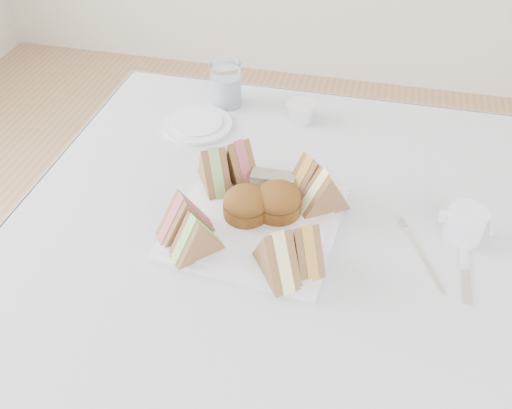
% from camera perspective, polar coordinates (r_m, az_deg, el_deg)
% --- Properties ---
extents(table, '(0.90, 0.90, 0.74)m').
position_cam_1_polar(table, '(1.31, 1.87, -14.24)').
color(table, brown).
rests_on(table, floor).
extents(tablecloth, '(1.02, 1.02, 0.01)m').
position_cam_1_polar(tablecloth, '(1.02, 2.32, -2.39)').
color(tablecloth, '#B1BDC8').
rests_on(tablecloth, table).
extents(serving_plate, '(0.33, 0.33, 0.01)m').
position_cam_1_polar(serving_plate, '(1.02, 0.00, -1.85)').
color(serving_plate, white).
rests_on(serving_plate, tablecloth).
extents(sandwich_fl_a, '(0.11, 0.10, 0.09)m').
position_cam_1_polar(sandwich_fl_a, '(0.97, -7.58, -1.04)').
color(sandwich_fl_a, brown).
rests_on(sandwich_fl_a, serving_plate).
extents(sandwich_fl_b, '(0.10, 0.10, 0.08)m').
position_cam_1_polar(sandwich_fl_b, '(0.93, -6.37, -3.18)').
color(sandwich_fl_b, brown).
rests_on(sandwich_fl_b, serving_plate).
extents(sandwich_fr_a, '(0.09, 0.10, 0.08)m').
position_cam_1_polar(sandwich_fr_a, '(0.92, 5.19, -4.10)').
color(sandwich_fr_a, brown).
rests_on(sandwich_fr_a, serving_plate).
extents(sandwich_fr_b, '(0.10, 0.11, 0.09)m').
position_cam_1_polar(sandwich_fr_b, '(0.89, 2.23, -5.03)').
color(sandwich_fr_b, brown).
rests_on(sandwich_fr_b, serving_plate).
extents(sandwich_bl_a, '(0.09, 0.11, 0.09)m').
position_cam_1_polar(sandwich_bl_a, '(1.07, -4.45, 3.98)').
color(sandwich_bl_a, brown).
rests_on(sandwich_bl_a, serving_plate).
extents(sandwich_bl_b, '(0.10, 0.11, 0.09)m').
position_cam_1_polar(sandwich_bl_b, '(1.08, -1.83, 4.77)').
color(sandwich_bl_b, brown).
rests_on(sandwich_bl_b, serving_plate).
extents(sandwich_br_a, '(0.11, 0.09, 0.09)m').
position_cam_1_polar(sandwich_br_a, '(1.02, 7.20, 1.56)').
color(sandwich_br_a, brown).
rests_on(sandwich_br_a, serving_plate).
extents(sandwich_br_b, '(0.10, 0.10, 0.09)m').
position_cam_1_polar(sandwich_br_b, '(1.05, 5.63, 3.18)').
color(sandwich_br_b, brown).
rests_on(sandwich_br_b, serving_plate).
extents(scone_left, '(0.10, 0.10, 0.06)m').
position_cam_1_polar(scone_left, '(1.00, -1.07, 0.07)').
color(scone_left, brown).
rests_on(scone_left, serving_plate).
extents(scone_right, '(0.11, 0.11, 0.06)m').
position_cam_1_polar(scone_right, '(1.01, 2.31, 0.43)').
color(scone_right, brown).
rests_on(scone_right, serving_plate).
extents(pastry_slice, '(0.09, 0.04, 0.04)m').
position_cam_1_polar(pastry_slice, '(1.07, 1.81, 2.33)').
color(pastry_slice, '#D0BA84').
rests_on(pastry_slice, serving_plate).
extents(side_plate, '(0.19, 0.19, 0.01)m').
position_cam_1_polar(side_plate, '(1.29, -6.17, 8.34)').
color(side_plate, white).
rests_on(side_plate, tablecloth).
extents(water_glass, '(0.08, 0.08, 0.11)m').
position_cam_1_polar(water_glass, '(1.35, -3.15, 12.49)').
color(water_glass, white).
rests_on(water_glass, tablecloth).
extents(tea_strainer, '(0.08, 0.08, 0.04)m').
position_cam_1_polar(tea_strainer, '(1.30, 4.77, 9.59)').
color(tea_strainer, white).
rests_on(tea_strainer, tablecloth).
extents(knife, '(0.02, 0.20, 0.00)m').
position_cam_1_polar(knife, '(1.02, 21.06, -5.48)').
color(knife, white).
rests_on(knife, tablecloth).
extents(fork, '(0.08, 0.15, 0.00)m').
position_cam_1_polar(fork, '(1.00, 17.24, -5.56)').
color(fork, white).
rests_on(fork, tablecloth).
extents(creamer_jug, '(0.07, 0.07, 0.06)m').
position_cam_1_polar(creamer_jug, '(1.05, 21.14, -1.94)').
color(creamer_jug, white).
rests_on(creamer_jug, tablecloth).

